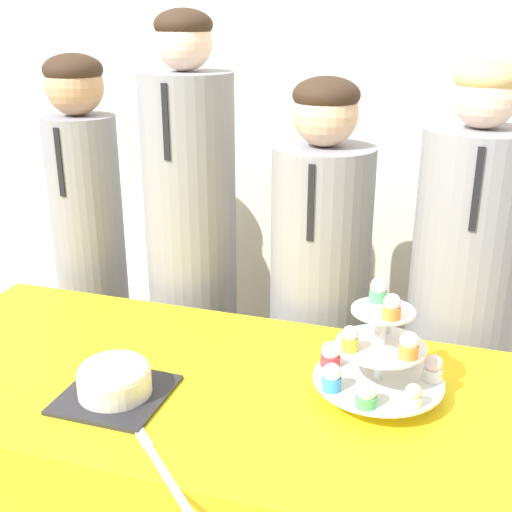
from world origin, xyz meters
TOP-DOWN VIEW (x-y plane):
  - wall_back at (0.00, 1.49)m, footprint 9.00×0.06m
  - table at (0.00, 0.37)m, footprint 1.54×0.74m
  - round_cake at (-0.12, 0.24)m, footprint 0.24×0.24m
  - cake_knife at (0.05, 0.08)m, footprint 0.23×0.22m
  - cupcake_stand at (0.45, 0.43)m, footprint 0.30×0.30m
  - student_0 at (-0.63, 0.96)m, footprint 0.25×0.25m
  - student_1 at (-0.24, 0.96)m, footprint 0.30×0.30m
  - student_2 at (0.20, 0.96)m, footprint 0.31×0.32m
  - student_3 at (0.63, 0.96)m, footprint 0.31×0.32m

SIDE VIEW (x-z plane):
  - table at x=0.00m, z-range 0.00..0.73m
  - student_2 at x=0.20m, z-range -0.04..1.36m
  - student_3 at x=0.63m, z-range -0.05..1.41m
  - student_0 at x=-0.63m, z-range -0.01..1.44m
  - cake_knife at x=0.05m, z-range 0.73..0.74m
  - student_1 at x=-0.24m, z-range -0.04..1.54m
  - round_cake at x=-0.12m, z-range 0.73..0.83m
  - cupcake_stand at x=0.45m, z-range 0.70..0.98m
  - wall_back at x=0.00m, z-range 0.00..2.70m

